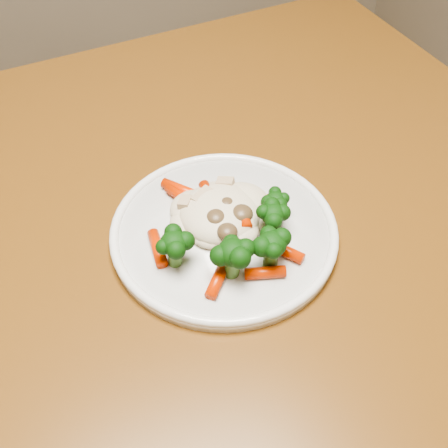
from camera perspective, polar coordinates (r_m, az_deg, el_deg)
name	(u,v)px	position (r m, az deg, el deg)	size (l,w,h in m)	color
dining_table	(128,283)	(0.71, -9.77, -5.93)	(1.19, 0.89, 0.75)	brown
plate	(224,233)	(0.60, 0.00, -0.92)	(0.24, 0.24, 0.01)	white
meal	(229,223)	(0.57, 0.48, 0.07)	(0.16, 0.17, 0.04)	beige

